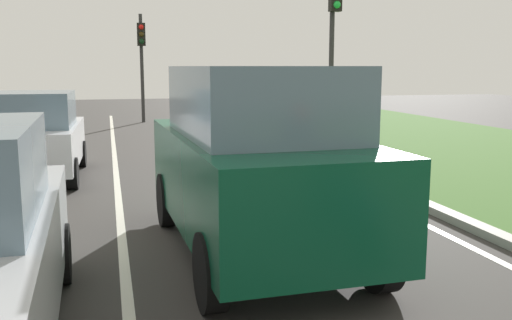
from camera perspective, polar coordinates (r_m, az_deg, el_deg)
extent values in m
plane|color=#383533|center=(11.81, -10.24, -1.99)|extent=(60.00, 60.00, 0.00)
cube|color=silver|center=(11.79, -13.64, -2.12)|extent=(0.12, 32.00, 0.01)
cube|color=silver|center=(12.58, 6.33, -1.20)|extent=(0.12, 32.00, 0.01)
cube|color=#9E9B93|center=(12.76, 8.44, -0.84)|extent=(0.24, 48.00, 0.12)
cube|color=#0C472D|center=(6.97, -0.11, -1.88)|extent=(2.05, 4.56, 1.10)
cube|color=slate|center=(6.70, 0.24, 5.87)|extent=(1.79, 2.75, 0.80)
cylinder|color=black|center=(8.38, -8.82, -3.93)|extent=(0.24, 0.77, 0.76)
cylinder|color=black|center=(8.77, 2.59, -3.24)|extent=(0.24, 0.77, 0.76)
cylinder|color=black|center=(5.48, -4.51, -11.03)|extent=(0.24, 0.77, 0.76)
cylinder|color=black|center=(6.06, 12.12, -9.21)|extent=(0.24, 0.77, 0.76)
cylinder|color=black|center=(6.48, -18.92, -8.82)|extent=(0.24, 0.65, 0.64)
cube|color=silver|center=(12.52, -20.88, 1.43)|extent=(1.72, 3.74, 0.80)
cube|color=slate|center=(12.21, -21.23, 4.71)|extent=(1.52, 1.93, 0.68)
cylinder|color=black|center=(13.93, -23.18, 0.36)|extent=(0.23, 0.60, 0.60)
cylinder|color=black|center=(13.74, -16.98, 0.59)|extent=(0.23, 0.60, 0.60)
cylinder|color=black|center=(11.26, -17.80, -1.29)|extent=(0.23, 0.60, 0.60)
cylinder|color=#2D2D2D|center=(16.59, 7.48, 9.92)|extent=(0.14, 0.14, 4.97)
sphere|color=green|center=(16.37, 8.04, 15.01)|extent=(0.20, 0.20, 0.20)
cylinder|color=#2D2D2D|center=(24.12, -11.24, 8.86)|extent=(0.14, 0.14, 4.35)
cube|color=black|center=(23.95, -11.32, 12.11)|extent=(0.32, 0.24, 0.90)
sphere|color=red|center=(23.84, -11.32, 12.80)|extent=(0.20, 0.20, 0.20)
sphere|color=#382B0C|center=(23.83, -11.30, 12.13)|extent=(0.20, 0.20, 0.20)
sphere|color=black|center=(23.81, -11.28, 11.46)|extent=(0.20, 0.20, 0.20)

